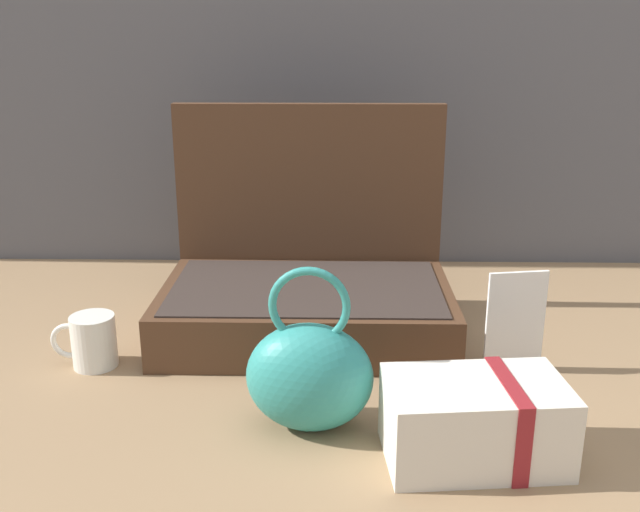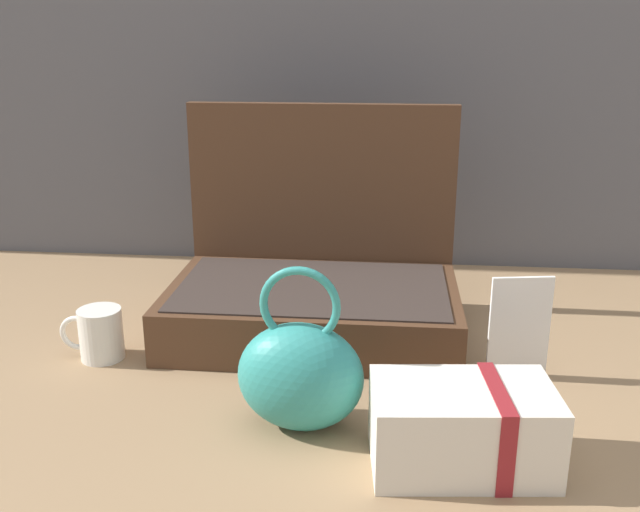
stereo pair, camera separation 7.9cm
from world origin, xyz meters
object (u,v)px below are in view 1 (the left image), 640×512
(open_suitcase, at_px, (307,284))
(coffee_mug, at_px, (92,341))
(cream_toiletry_bag, at_px, (477,421))
(info_card_left, at_px, (515,322))
(teal_pouch_handbag, at_px, (310,374))

(open_suitcase, bearing_deg, coffee_mug, -154.18)
(cream_toiletry_bag, distance_m, info_card_left, 0.27)
(cream_toiletry_bag, height_order, coffee_mug, cream_toiletry_bag)
(coffee_mug, bearing_deg, teal_pouch_handbag, -26.97)
(cream_toiletry_bag, relative_size, info_card_left, 1.42)
(open_suitcase, relative_size, info_card_left, 3.05)
(teal_pouch_handbag, bearing_deg, info_card_left, 29.57)
(teal_pouch_handbag, distance_m, cream_toiletry_bag, 0.23)
(teal_pouch_handbag, relative_size, cream_toiletry_bag, 0.99)
(open_suitcase, bearing_deg, cream_toiletry_bag, -60.90)
(cream_toiletry_bag, distance_m, coffee_mug, 0.62)
(teal_pouch_handbag, bearing_deg, open_suitcase, 92.74)
(teal_pouch_handbag, height_order, coffee_mug, teal_pouch_handbag)
(teal_pouch_handbag, bearing_deg, coffee_mug, 153.03)
(coffee_mug, height_order, info_card_left, info_card_left)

